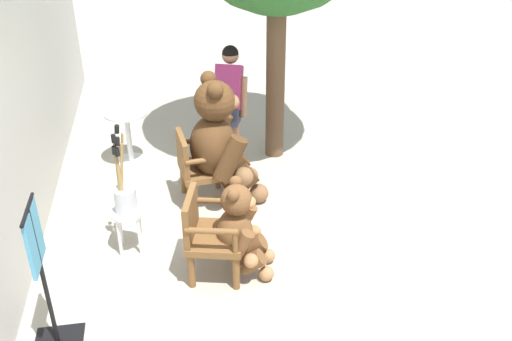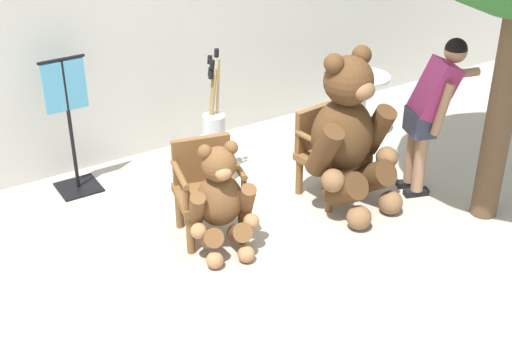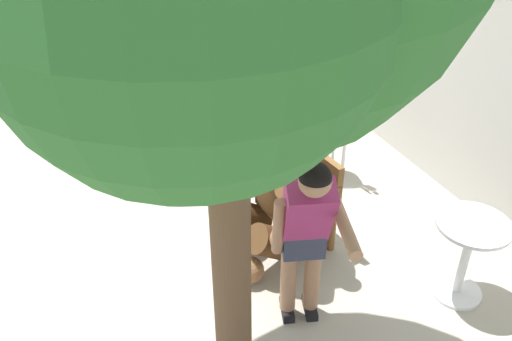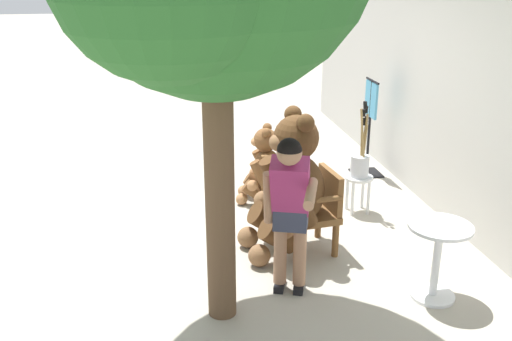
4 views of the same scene
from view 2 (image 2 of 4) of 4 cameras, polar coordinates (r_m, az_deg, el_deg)
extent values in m
plane|color=#A8A091|center=(6.32, 4.09, -5.67)|extent=(60.00, 60.00, 0.00)
cube|color=beige|center=(7.60, -6.30, 12.06)|extent=(10.00, 0.16, 2.80)
cube|color=brown|center=(6.19, -3.76, -2.02)|extent=(0.66, 0.63, 0.07)
cylinder|color=brown|center=(6.10, -5.27, -5.10)|extent=(0.07, 0.07, 0.37)
cylinder|color=brown|center=(6.19, -1.13, -4.37)|extent=(0.07, 0.07, 0.37)
cylinder|color=brown|center=(6.44, -6.17, -3.11)|extent=(0.07, 0.07, 0.37)
cylinder|color=brown|center=(6.53, -2.24, -2.45)|extent=(0.07, 0.07, 0.37)
cube|color=brown|center=(6.27, -4.38, 0.93)|extent=(0.52, 0.18, 0.42)
cylinder|color=brown|center=(6.02, -6.13, -0.32)|extent=(0.16, 0.48, 0.06)
cylinder|color=brown|center=(5.90, -5.61, -2.19)|extent=(0.05, 0.05, 0.22)
cylinder|color=brown|center=(6.13, -1.58, 0.41)|extent=(0.16, 0.48, 0.06)
cylinder|color=brown|center=(6.01, -0.98, -1.42)|extent=(0.05, 0.05, 0.22)
cube|color=brown|center=(6.83, 6.15, 1.03)|extent=(0.62, 0.58, 0.07)
cylinder|color=brown|center=(6.67, 5.87, -1.87)|extent=(0.07, 0.07, 0.37)
cylinder|color=brown|center=(6.96, 8.61, -0.66)|extent=(0.07, 0.07, 0.37)
cylinder|color=brown|center=(6.93, 3.48, -0.49)|extent=(0.07, 0.07, 0.37)
cylinder|color=brown|center=(7.21, 6.22, 0.63)|extent=(0.07, 0.07, 0.37)
cube|color=brown|center=(6.87, 4.93, 3.54)|extent=(0.52, 0.12, 0.42)
cylinder|color=brown|center=(6.56, 4.69, 2.37)|extent=(0.11, 0.48, 0.06)
cylinder|color=brown|center=(6.48, 5.91, 0.84)|extent=(0.05, 0.05, 0.22)
cylinder|color=brown|center=(6.88, 7.76, 3.51)|extent=(0.11, 0.48, 0.06)
cylinder|color=brown|center=(6.80, 8.95, 2.07)|extent=(0.05, 0.05, 0.22)
ellipsoid|color=#4C3019|center=(6.62, 6.90, 2.81)|extent=(0.68, 0.59, 0.72)
sphere|color=#4C3019|center=(6.38, 7.42, 7.14)|extent=(0.45, 0.45, 0.45)
ellipsoid|color=brown|center=(6.27, 8.65, 6.32)|extent=(0.23, 0.19, 0.17)
sphere|color=black|center=(6.26, 8.66, 6.41)|extent=(0.07, 0.07, 0.07)
sphere|color=#4C3019|center=(6.21, 6.26, 8.51)|extent=(0.18, 0.18, 0.18)
sphere|color=#4C3019|center=(6.44, 8.46, 9.12)|extent=(0.18, 0.18, 0.18)
cylinder|color=#4C3019|center=(6.33, 5.51, 1.62)|extent=(0.25, 0.42, 0.54)
sphere|color=brown|center=(6.35, 6.18, -0.80)|extent=(0.21, 0.21, 0.21)
cylinder|color=#4C3019|center=(6.77, 9.63, 3.21)|extent=(0.25, 0.42, 0.54)
sphere|color=brown|center=(6.81, 10.44, 1.03)|extent=(0.21, 0.21, 0.21)
cylinder|color=#4C3019|center=(6.52, 7.12, -1.51)|extent=(0.31, 0.47, 0.42)
sphere|color=brown|center=(6.49, 8.24, -3.76)|extent=(0.23, 0.23, 0.23)
cylinder|color=#4C3019|center=(6.77, 9.42, -0.48)|extent=(0.31, 0.47, 0.42)
sphere|color=brown|center=(6.76, 10.72, -2.54)|extent=(0.23, 0.23, 0.23)
ellipsoid|color=brown|center=(6.03, -2.96, -2.38)|extent=(0.47, 0.43, 0.47)
sphere|color=brown|center=(5.84, -2.98, 0.52)|extent=(0.30, 0.30, 0.30)
ellipsoid|color=#A47148|center=(5.74, -2.63, -0.24)|extent=(0.16, 0.14, 0.11)
sphere|color=black|center=(5.74, -2.64, -0.18)|extent=(0.04, 0.04, 0.04)
sphere|color=brown|center=(5.77, -4.12, 1.52)|extent=(0.12, 0.12, 0.12)
sphere|color=brown|center=(5.82, -2.01, 1.85)|extent=(0.12, 0.12, 0.12)
cylinder|color=brown|center=(5.92, -4.78, -3.10)|extent=(0.19, 0.28, 0.35)
sphere|color=#A47148|center=(5.93, -4.60, -4.85)|extent=(0.14, 0.14, 0.14)
cylinder|color=brown|center=(6.02, -0.76, -2.41)|extent=(0.19, 0.28, 0.35)
sphere|color=#A47148|center=(6.03, -0.38, -4.09)|extent=(0.14, 0.14, 0.14)
cylinder|color=brown|center=(6.01, -3.60, -5.45)|extent=(0.23, 0.32, 0.27)
sphere|color=#A47148|center=(5.96, -3.32, -7.18)|extent=(0.15, 0.15, 0.15)
cylinder|color=brown|center=(6.06, -1.32, -5.04)|extent=(0.23, 0.32, 0.27)
sphere|color=#A47148|center=(6.02, -0.79, -6.71)|extent=(0.15, 0.15, 0.15)
cube|color=black|center=(7.14, 12.68, -1.72)|extent=(0.26, 0.16, 0.06)
cylinder|color=#A37556|center=(6.93, 13.07, 1.41)|extent=(0.12, 0.12, 0.82)
cube|color=black|center=(7.28, 12.11, -1.02)|extent=(0.26, 0.16, 0.06)
cylinder|color=#A37556|center=(7.07, 12.47, 2.07)|extent=(0.12, 0.12, 0.82)
cube|color=#33384C|center=(6.88, 13.02, 3.82)|extent=(0.31, 0.36, 0.24)
cube|color=#9E2D66|center=(6.80, 14.13, 6.32)|extent=(0.48, 0.43, 0.58)
sphere|color=#A37556|center=(6.75, 15.69, 9.16)|extent=(0.21, 0.21, 0.21)
sphere|color=black|center=(6.74, 15.72, 9.32)|extent=(0.21, 0.21, 0.21)
cylinder|color=#A37556|center=(7.05, 15.36, 7.41)|extent=(0.56, 0.26, 0.10)
cylinder|color=#A37556|center=(6.69, 14.70, 4.75)|extent=(0.20, 0.14, 0.51)
cylinder|color=silver|center=(7.04, -3.34, 2.38)|extent=(0.34, 0.34, 0.03)
cylinder|color=silver|center=(7.26, -2.98, 1.24)|extent=(0.04, 0.04, 0.43)
cylinder|color=silver|center=(7.18, -4.36, 0.85)|extent=(0.04, 0.04, 0.43)
cylinder|color=silver|center=(7.11, -2.21, 0.61)|extent=(0.04, 0.04, 0.43)
cylinder|color=silver|center=(7.02, -3.61, 0.21)|extent=(0.04, 0.04, 0.43)
cylinder|color=silver|center=(6.97, -3.38, 3.45)|extent=(0.22, 0.22, 0.26)
cylinder|color=#997A47|center=(6.86, -3.43, 5.58)|extent=(0.08, 0.08, 0.66)
cylinder|color=black|center=(6.72, -3.53, 8.49)|extent=(0.05, 0.05, 0.09)
cylinder|color=#997A47|center=(6.86, -3.08, 6.04)|extent=(0.03, 0.11, 0.76)
cylinder|color=black|center=(6.70, -3.18, 9.38)|extent=(0.04, 0.05, 0.08)
cylinder|color=#997A47|center=(6.91, -3.59, 5.34)|extent=(0.11, 0.03, 0.57)
cylinder|color=black|center=(6.79, -3.68, 7.88)|extent=(0.06, 0.04, 0.09)
cylinder|color=#997A47|center=(6.88, -3.62, 5.78)|extent=(0.11, 0.04, 0.70)
cylinder|color=black|center=(6.73, -3.72, 8.84)|extent=(0.05, 0.05, 0.09)
cylinder|color=#997A47|center=(6.89, -3.55, 5.19)|extent=(0.09, 0.05, 0.55)
cylinder|color=black|center=(6.77, -3.63, 7.65)|extent=(0.05, 0.05, 0.09)
cylinder|color=silver|center=(7.97, 8.72, 7.41)|extent=(0.56, 0.56, 0.03)
cylinder|color=silver|center=(8.10, 8.53, 5.04)|extent=(0.07, 0.07, 0.69)
cylinder|color=silver|center=(8.24, 8.36, 2.95)|extent=(0.40, 0.40, 0.03)
cylinder|color=brown|center=(6.50, 19.26, 5.89)|extent=(0.24, 0.24, 2.43)
cube|color=black|center=(7.31, -13.99, -1.31)|extent=(0.40, 0.40, 0.02)
cylinder|color=black|center=(7.00, -14.63, 3.40)|extent=(0.04, 0.04, 1.35)
cylinder|color=black|center=(6.75, -15.34, 8.57)|extent=(0.44, 0.03, 0.03)
cube|color=#4C99BF|center=(6.84, -15.06, 6.54)|extent=(0.40, 0.03, 0.48)
camera|label=1|loc=(5.43, -56.55, 17.41)|focal=40.00mm
camera|label=3|loc=(7.69, 40.53, 21.26)|focal=40.00mm
camera|label=4|loc=(9.60, 40.73, 18.25)|focal=40.00mm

